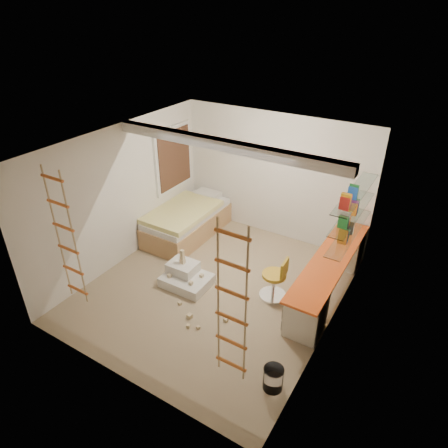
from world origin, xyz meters
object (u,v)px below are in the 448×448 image
Objects in this scene: desk at (329,275)px; bed at (187,221)px; play_platform at (186,277)px; swivel_chair at (275,283)px.

bed is at bearing 173.51° from desk.
desk is at bearing 24.57° from play_platform.
bed is 2.63m from swivel_chair.
desk is 3.57× the size of swivel_chair.
swivel_chair is at bearing -20.17° from bed.
swivel_chair reaches higher than desk.
desk is 2.47m from play_platform.
swivel_chair reaches higher than play_platform.
bed is 2.41× the size of play_platform.
desk is 1.40× the size of bed.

